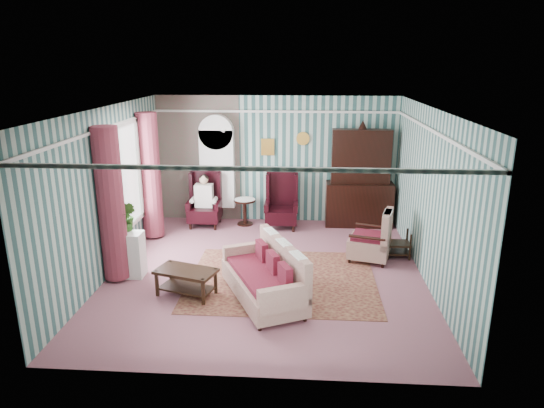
# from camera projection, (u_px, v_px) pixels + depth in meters

# --- Properties ---
(floor) EXTENTS (6.00, 6.00, 0.00)m
(floor) POSITION_uv_depth(u_px,v_px,m) (266.00, 272.00, 8.68)
(floor) COLOR #975768
(floor) RESTS_ON ground
(room_shell) EXTENTS (5.53, 6.02, 2.91)m
(room_shell) POSITION_uv_depth(u_px,v_px,m) (231.00, 160.00, 8.32)
(room_shell) COLOR #325C59
(room_shell) RESTS_ON ground
(bookcase) EXTENTS (0.80, 0.28, 2.24)m
(bookcase) POSITION_uv_depth(u_px,v_px,m) (218.00, 174.00, 11.17)
(bookcase) COLOR white
(bookcase) RESTS_ON floor
(dresser_hutch) EXTENTS (1.50, 0.56, 2.36)m
(dresser_hutch) POSITION_uv_depth(u_px,v_px,m) (360.00, 175.00, 10.82)
(dresser_hutch) COLOR black
(dresser_hutch) RESTS_ON floor
(wingback_left) EXTENTS (0.76, 0.80, 1.25)m
(wingback_left) POSITION_uv_depth(u_px,v_px,m) (204.00, 199.00, 10.95)
(wingback_left) COLOR black
(wingback_left) RESTS_ON floor
(wingback_right) EXTENTS (0.76, 0.80, 1.25)m
(wingback_right) POSITION_uv_depth(u_px,v_px,m) (282.00, 201.00, 10.84)
(wingback_right) COLOR black
(wingback_right) RESTS_ON floor
(seated_woman) EXTENTS (0.44, 0.40, 1.18)m
(seated_woman) POSITION_uv_depth(u_px,v_px,m) (204.00, 201.00, 10.96)
(seated_woman) COLOR beige
(seated_woman) RESTS_ON floor
(round_side_table) EXTENTS (0.50, 0.50, 0.60)m
(round_side_table) POSITION_uv_depth(u_px,v_px,m) (245.00, 212.00, 11.13)
(round_side_table) COLOR black
(round_side_table) RESTS_ON floor
(nest_table) EXTENTS (0.45, 0.38, 0.54)m
(nest_table) POSITION_uv_depth(u_px,v_px,m) (398.00, 243.00, 9.31)
(nest_table) COLOR black
(nest_table) RESTS_ON floor
(plant_stand) EXTENTS (0.55, 0.35, 0.80)m
(plant_stand) POSITION_uv_depth(u_px,v_px,m) (128.00, 254.00, 8.44)
(plant_stand) COLOR white
(plant_stand) RESTS_ON floor
(rug) EXTENTS (3.20, 2.60, 0.01)m
(rug) POSITION_uv_depth(u_px,v_px,m) (282.00, 280.00, 8.38)
(rug) COLOR #461917
(rug) RESTS_ON floor
(sofa) EXTENTS (1.78, 2.16, 1.02)m
(sofa) POSITION_uv_depth(u_px,v_px,m) (263.00, 270.00, 7.54)
(sofa) COLOR #B3A98B
(sofa) RESTS_ON floor
(floral_armchair) EXTENTS (1.01, 1.01, 1.03)m
(floral_armchair) POSITION_uv_depth(u_px,v_px,m) (370.00, 234.00, 9.10)
(floral_armchair) COLOR beige
(floral_armchair) RESTS_ON floor
(coffee_table) EXTENTS (1.07, 0.78, 0.44)m
(coffee_table) POSITION_uv_depth(u_px,v_px,m) (186.00, 282.00, 7.79)
(coffee_table) COLOR black
(coffee_table) RESTS_ON floor
(potted_plant_a) EXTENTS (0.41, 0.37, 0.41)m
(potted_plant_a) POSITION_uv_depth(u_px,v_px,m) (118.00, 223.00, 8.18)
(potted_plant_a) COLOR #244916
(potted_plant_a) RESTS_ON plant_stand
(potted_plant_b) EXTENTS (0.36, 0.33, 0.53)m
(potted_plant_b) POSITION_uv_depth(u_px,v_px,m) (128.00, 216.00, 8.37)
(potted_plant_b) COLOR #184A17
(potted_plant_b) RESTS_ON plant_stand
(potted_plant_c) EXTENTS (0.22, 0.22, 0.35)m
(potted_plant_c) POSITION_uv_depth(u_px,v_px,m) (126.00, 222.00, 8.37)
(potted_plant_c) COLOR #29541A
(potted_plant_c) RESTS_ON plant_stand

